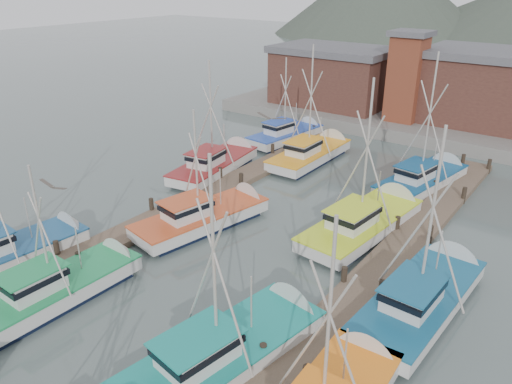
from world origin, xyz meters
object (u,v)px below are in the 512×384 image
Objects in this scene: boat_8 at (208,215)px; boat_12 at (313,153)px; lookout_tower at (407,76)px; boat_4 at (66,285)px.

boat_12 is at bearing 103.69° from boat_8.
boat_12 is (-0.71, 14.21, 0.01)m from boat_8.
lookout_tower reaches higher than boat_12.
boat_12 is (-2.77, -12.64, -4.86)m from lookout_tower.
boat_8 is (-2.06, -26.85, -4.87)m from lookout_tower.
boat_4 is at bearing -94.10° from lookout_tower.
boat_12 reaches higher than boat_4.
boat_4 is 9.90m from boat_8.
boat_8 is at bearing -87.32° from boat_12.
boat_4 is 0.85× the size of boat_12.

